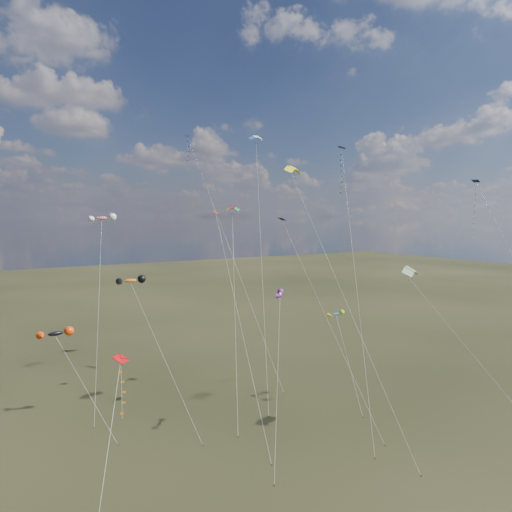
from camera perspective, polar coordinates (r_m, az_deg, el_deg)
ground at (r=50.28m, az=11.66°, el=-23.76°), size 400.00×400.00×0.00m
diamond_black_high at (r=64.18m, az=10.78°, el=9.10°), size 11.36×18.37×33.76m
diamond_navy_tall at (r=76.41m, az=-7.66°, el=11.04°), size 5.05×22.49×37.55m
diamond_black_mid at (r=54.82m, az=6.60°, el=-2.74°), size 3.58×15.40×23.93m
diamond_red_low at (r=35.16m, az=-16.64°, el=-16.54°), size 6.05×10.64×14.17m
diamond_navy_right at (r=61.99m, az=26.23°, el=4.18°), size 8.92×21.73×28.60m
diamond_orange_center at (r=56.82m, az=-3.35°, el=-2.24°), size 5.08×21.69×24.82m
parafoil_yellow at (r=58.64m, az=4.70°, el=10.85°), size 3.24×22.07×30.95m
parafoil_blue_white at (r=79.16m, az=0.02°, el=14.54°), size 13.07×23.32×38.13m
parafoil_striped at (r=54.15m, az=18.79°, el=-1.59°), size 8.89×14.17×18.92m
parafoil_tricolor at (r=69.92m, az=-2.96°, el=5.89°), size 11.18×20.93×25.96m
novelty_black_orange at (r=55.35m, az=-23.76°, el=-8.89°), size 6.60×7.21×11.82m
novelty_orange_black at (r=57.09m, az=-15.38°, el=-3.05°), size 5.42×13.07×16.95m
novelty_white_purple at (r=51.13m, az=3.03°, el=-4.86°), size 7.92×10.52×15.87m
novelty_redwhite_stripe at (r=66.66m, az=-18.73°, el=4.44°), size 6.06×13.75×24.50m
novelty_blue_yellow at (r=61.73m, az=10.01°, el=-7.20°), size 2.87×7.46×11.62m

